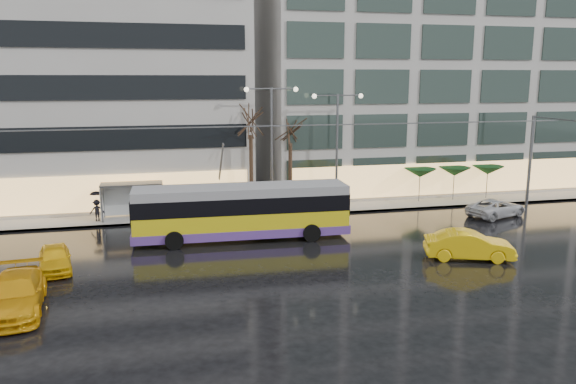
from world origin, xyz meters
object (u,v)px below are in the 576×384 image
object	(u,v)px
bus_shelter	(126,193)
street_lamp_near	(272,132)
taxi_a	(55,258)
trolleybus	(242,213)

from	to	relation	value
bus_shelter	street_lamp_near	size ratio (longest dim) A/B	0.47
bus_shelter	taxi_a	size ratio (longest dim) A/B	1.07
trolleybus	street_lamp_near	distance (m)	8.65
street_lamp_near	taxi_a	xyz separation A→B (m)	(-13.58, -10.29, -5.32)
trolleybus	taxi_a	xyz separation A→B (m)	(-10.29, -3.57, -0.98)
bus_shelter	street_lamp_near	xyz separation A→B (m)	(10.38, 0.11, 4.03)
bus_shelter	street_lamp_near	bearing A→B (deg)	0.63
bus_shelter	taxi_a	distance (m)	10.74
bus_shelter	taxi_a	xyz separation A→B (m)	(-3.19, -10.18, -1.29)
trolleybus	taxi_a	world-z (taller)	trolleybus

